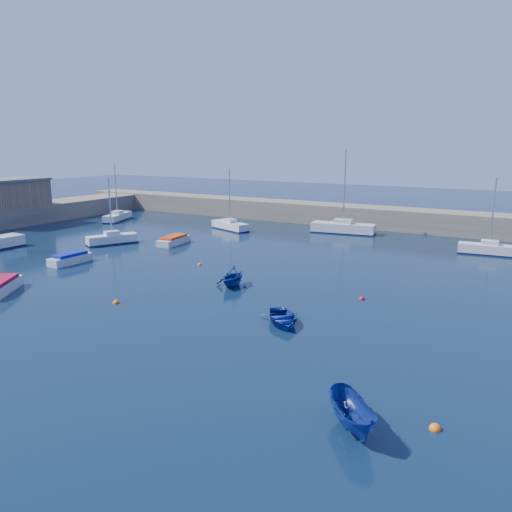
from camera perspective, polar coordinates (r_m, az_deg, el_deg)
The scene contains 17 objects.
ground at distance 27.44m, azimuth -17.34°, elevation -10.59°, with size 220.00×220.00×0.00m, color #0C1E34.
back_wall at distance 66.20m, azimuth 13.15°, elevation 4.36°, with size 96.00×4.50×2.60m, color #746958.
brick_shed_a at distance 73.63m, azimuth -26.24°, elevation 6.40°, with size 6.00×8.00×3.40m, color #8A6850.
sailboat_3 at distance 55.84m, azimuth -16.12°, elevation 1.90°, with size 3.69×5.37×7.05m.
sailboat_4 at distance 72.60m, azimuth -15.54°, elevation 4.35°, with size 3.68×6.21×7.89m.
sailboat_5 at distance 62.59m, azimuth -3.00°, elevation 3.51°, with size 5.91×3.47×7.54m.
sailboat_6 at distance 61.03m, azimuth 9.91°, elevation 3.21°, with size 7.76×3.11×9.88m.
sailboat_7 at distance 53.50m, azimuth 25.10°, elevation 0.72°, with size 5.74×2.05×7.47m.
motorboat_1 at distance 47.98m, azimuth -20.47°, elevation -0.26°, with size 1.46×3.99×0.97m.
motorboat_2 at distance 54.36m, azimuth -9.39°, elevation 1.81°, with size 2.09×4.62×0.92m.
dinghy_center at distance 30.20m, azimuth 3.02°, elevation -7.10°, with size 2.45×3.44×0.71m, color navy.
dinghy_left at distance 37.76m, azimuth -2.69°, elevation -2.34°, with size 2.54×2.94×1.55m, color navy.
dinghy_right at distance 19.98m, azimuth 10.99°, elevation -17.41°, with size 1.26×3.34×1.29m, color navy.
buoy_0 at distance 35.32m, azimuth -15.69°, elevation -5.21°, with size 0.45×0.45×0.45m, color orange.
buoy_1 at distance 35.60m, azimuth 12.01°, elevation -4.86°, with size 0.40×0.40×0.40m, color red.
buoy_3 at distance 44.76m, azimuth -6.44°, elevation -1.02°, with size 0.40×0.40×0.40m, color orange.
buoy_5 at distance 21.18m, azimuth 19.79°, elevation -18.13°, with size 0.46×0.46×0.46m, color orange.
Camera 1 is at (18.99, -16.73, 10.62)m, focal length 35.00 mm.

